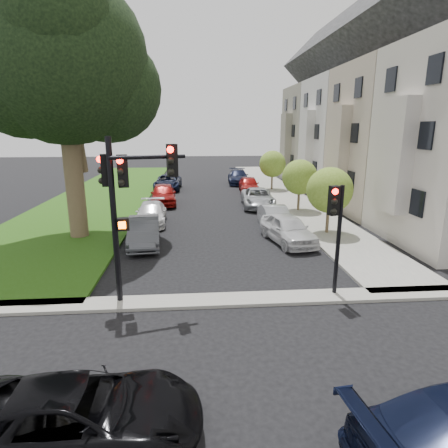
{
  "coord_description": "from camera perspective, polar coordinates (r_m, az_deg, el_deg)",
  "views": [
    {
      "loc": [
        -1.18,
        -9.81,
        5.85
      ],
      "look_at": [
        0.0,
        5.0,
        2.0
      ],
      "focal_mm": 30.0,
      "sensor_mm": 36.0,
      "label": 1
    }
  ],
  "objects": [
    {
      "name": "ground",
      "position": [
        11.48,
        2.06,
        -16.11
      ],
      "size": [
        140.0,
        140.0,
        0.0
      ],
      "primitive_type": "plane",
      "color": "black",
      "rests_on": "ground"
    },
    {
      "name": "grass_strip",
      "position": [
        35.18,
        -17.38,
        4.39
      ],
      "size": [
        8.0,
        44.0,
        0.12
      ],
      "primitive_type": "cube",
      "color": "#295816",
      "rests_on": "ground"
    },
    {
      "name": "sidewalk_right",
      "position": [
        35.21,
        8.56,
        4.89
      ],
      "size": [
        3.5,
        44.0,
        0.12
      ],
      "primitive_type": "cube",
      "color": "gray",
      "rests_on": "ground"
    },
    {
      "name": "sidewalk_cross",
      "position": [
        13.21,
        1.05,
        -11.48
      ],
      "size": [
        60.0,
        1.0,
        0.12
      ],
      "primitive_type": "cube",
      "color": "gray",
      "rests_on": "ground"
    },
    {
      "name": "house_b",
      "position": [
        28.77,
        24.67,
        15.42
      ],
      "size": [
        7.7,
        7.55,
        15.97
      ],
      "color": "#A69A85",
      "rests_on": "ground"
    },
    {
      "name": "house_c",
      "position": [
        35.54,
        18.7,
        15.54
      ],
      "size": [
        7.7,
        7.55,
        15.97
      ],
      "color": "silver",
      "rests_on": "ground"
    },
    {
      "name": "house_d",
      "position": [
        42.57,
        14.67,
        15.53
      ],
      "size": [
        7.7,
        7.55,
        15.97
      ],
      "color": "gray",
      "rests_on": "ground"
    },
    {
      "name": "eucalyptus",
      "position": [
        21.4,
        -23.58,
        21.96
      ],
      "size": [
        9.34,
        8.47,
        13.23
      ],
      "color": "brown",
      "rests_on": "ground"
    },
    {
      "name": "small_tree_a",
      "position": [
        21.35,
        15.79,
        4.97
      ],
      "size": [
        2.51,
        2.51,
        3.77
      ],
      "color": "brown",
      "rests_on": "ground"
    },
    {
      "name": "small_tree_b",
      "position": [
        26.96,
        11.46,
        7.01
      ],
      "size": [
        2.46,
        2.46,
        3.7
      ],
      "color": "brown",
      "rests_on": "ground"
    },
    {
      "name": "small_tree_c",
      "position": [
        35.99,
        7.4,
        9.05
      ],
      "size": [
        2.5,
        2.5,
        3.75
      ],
      "color": "brown",
      "rests_on": "ground"
    },
    {
      "name": "traffic_signal_main",
      "position": [
        12.41,
        -14.67,
        4.8
      ],
      "size": [
        2.73,
        0.8,
        5.59
      ],
      "color": "black",
      "rests_on": "ground"
    },
    {
      "name": "traffic_signal_secondary",
      "position": [
        13.28,
        16.71,
        0.54
      ],
      "size": [
        0.54,
        0.43,
        3.99
      ],
      "color": "black",
      "rests_on": "ground"
    },
    {
      "name": "car_cross_near",
      "position": [
        8.26,
        -21.54,
        -25.6
      ],
      "size": [
        4.76,
        2.31,
        1.31
      ],
      "primitive_type": "imported",
      "rotation": [
        0.0,
        0.0,
        1.6
      ],
      "color": "black",
      "rests_on": "ground"
    },
    {
      "name": "car_parked_0",
      "position": [
        19.66,
        9.71,
        -0.74
      ],
      "size": [
        2.55,
        4.62,
        1.49
      ],
      "primitive_type": "imported",
      "rotation": [
        0.0,
        0.0,
        0.19
      ],
      "color": "silver",
      "rests_on": "ground"
    },
    {
      "name": "car_parked_1",
      "position": [
        22.34,
        7.81,
        0.96
      ],
      "size": [
        1.53,
        4.07,
        1.33
      ],
      "primitive_type": "imported",
      "rotation": [
        0.0,
        0.0,
        0.03
      ],
      "color": "#999BA0",
      "rests_on": "ground"
    },
    {
      "name": "car_parked_2",
      "position": [
        28.38,
        5.17,
        4.0
      ],
      "size": [
        2.64,
        5.15,
        1.39
      ],
      "primitive_type": "imported",
      "rotation": [
        0.0,
        0.0,
        -0.07
      ],
      "color": "#999BA0",
      "rests_on": "ground"
    },
    {
      "name": "car_parked_3",
      "position": [
        34.79,
        3.82,
        6.02
      ],
      "size": [
        1.95,
        4.35,
        1.45
      ],
      "primitive_type": "imported",
      "rotation": [
        0.0,
        0.0,
        -0.06
      ],
      "color": "maroon",
      "rests_on": "ground"
    },
    {
      "name": "car_parked_4",
      "position": [
        40.13,
        2.18,
        7.2
      ],
      "size": [
        2.36,
        5.23,
        1.49
      ],
      "primitive_type": "imported",
      "rotation": [
        0.0,
        0.0,
        -0.05
      ],
      "color": "black",
      "rests_on": "ground"
    },
    {
      "name": "car_parked_5",
      "position": [
        19.38,
        -12.08,
        -1.17
      ],
      "size": [
        1.91,
        4.46,
        1.43
      ],
      "primitive_type": "imported",
      "rotation": [
        0.0,
        0.0,
        0.09
      ],
      "color": "#3F4247",
      "rests_on": "ground"
    },
    {
      "name": "car_parked_6",
      "position": [
        23.73,
        -11.04,
        1.59
      ],
      "size": [
        2.01,
        4.55,
        1.3
      ],
      "primitive_type": "imported",
      "rotation": [
        0.0,
        0.0,
        0.04
      ],
      "color": "silver",
      "rests_on": "ground"
    },
    {
      "name": "car_parked_7",
      "position": [
        29.56,
        -9.23,
        4.51
      ],
      "size": [
        2.24,
        4.85,
        1.61
      ],
      "primitive_type": "imported",
      "rotation": [
        0.0,
        0.0,
        0.07
      ],
      "color": "maroon",
      "rests_on": "ground"
    },
    {
      "name": "car_parked_8",
      "position": [
        36.65,
        -8.55,
        6.32
      ],
      "size": [
        2.54,
        5.26,
        1.44
      ],
      "primitive_type": "imported",
      "rotation": [
        0.0,
        0.0,
        -0.03
      ],
      "color": "black",
      "rests_on": "ground"
    }
  ]
}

